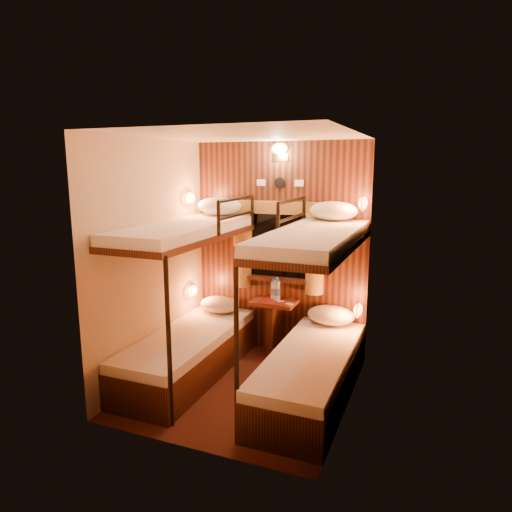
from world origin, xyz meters
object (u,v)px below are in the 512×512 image
at_px(bunk_left, 188,323).
at_px(table, 274,321).
at_px(bottle_left, 277,290).
at_px(bunk_right, 312,341).
at_px(bottle_right, 274,290).

height_order(bunk_left, table, bunk_left).
bearing_deg(bunk_left, bottle_left, 49.84).
relative_size(bunk_right, bottle_left, 7.12).
bearing_deg(bottle_right, bunk_right, -51.52).
distance_m(bunk_left, bunk_right, 1.30).
distance_m(table, bottle_right, 0.34).
distance_m(bunk_left, bottle_left, 1.07).
bearing_deg(bunk_left, bottle_right, 53.45).
xyz_separation_m(table, bottle_left, (0.03, 0.02, 0.35)).
relative_size(bunk_right, bottle_right, 8.01).
xyz_separation_m(bunk_left, bottle_left, (0.68, 0.80, 0.21)).
bearing_deg(bunk_right, bunk_left, 180.00).
xyz_separation_m(bunk_left, bottle_right, (0.63, 0.84, 0.19)).
bearing_deg(bunk_right, bottle_left, 127.69).
relative_size(bunk_left, bottle_left, 7.12).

